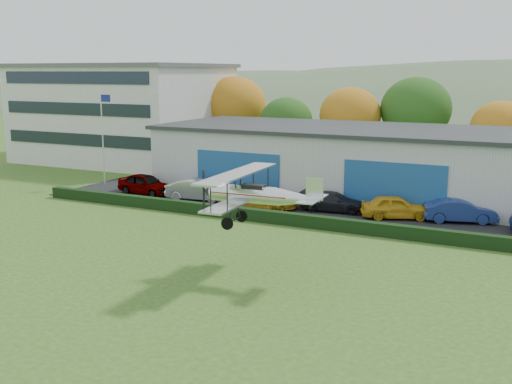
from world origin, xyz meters
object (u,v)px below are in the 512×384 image
at_px(flagpole, 103,129).
at_px(car_2, 261,198).
at_px(hangar, 414,164).
at_px(car_3, 334,202).
at_px(car_0, 146,184).
at_px(car_1, 198,190).
at_px(car_4, 396,207).
at_px(office_block, 124,112).
at_px(biplane, 255,193).
at_px(car_5, 460,211).

distance_m(flagpole, car_2, 16.68).
relative_size(hangar, car_3, 8.77).
relative_size(car_0, car_1, 0.98).
xyz_separation_m(car_3, car_4, (4.38, -0.15, 0.10)).
relative_size(office_block, biplane, 2.98).
height_order(flagpole, car_0, flagpole).
bearing_deg(car_3, office_block, 57.12).
bearing_deg(car_1, car_5, -93.92).
relative_size(car_0, car_4, 1.05).
xyz_separation_m(car_0, car_3, (15.33, 0.91, -0.14)).
bearing_deg(car_0, hangar, -60.62).
height_order(car_1, car_2, car_1).
height_order(flagpole, car_1, flagpole).
xyz_separation_m(office_block, car_2, (24.15, -15.32, -4.42)).
relative_size(hangar, biplane, 5.87).
xyz_separation_m(car_1, car_2, (5.41, -0.23, -0.06)).
height_order(car_2, car_5, car_5).
bearing_deg(office_block, hangar, -12.01).
relative_size(hangar, car_1, 8.36).
bearing_deg(car_3, car_4, -99.07).
relative_size(car_0, car_5, 1.05).
distance_m(flagpole, car_4, 25.69).
bearing_deg(flagpole, hangar, 13.51).
bearing_deg(car_5, car_3, 76.56).
xyz_separation_m(hangar, car_3, (-3.91, -7.00, -1.93)).
height_order(car_2, car_3, car_2).
bearing_deg(office_block, car_2, -32.40).
xyz_separation_m(car_1, car_5, (18.68, 1.74, -0.05)).
bearing_deg(office_block, biplane, -43.30).
xyz_separation_m(car_2, car_5, (13.28, 1.97, 0.01)).
relative_size(flagpole, car_4, 1.76).
xyz_separation_m(car_0, biplane, (16.48, -13.57, 3.16)).
relative_size(hangar, office_block, 1.97).
bearing_deg(car_1, car_2, -101.72).
bearing_deg(biplane, car_0, 137.30).
xyz_separation_m(car_3, biplane, (1.15, -14.48, 3.31)).
height_order(office_block, car_5, office_block).
xyz_separation_m(car_0, car_1, (4.98, -0.16, -0.01)).
distance_m(car_3, car_5, 8.36).
bearing_deg(car_2, car_3, -87.24).
bearing_deg(car_0, car_1, -84.82).
xyz_separation_m(office_block, car_0, (13.76, -14.93, -4.35)).
bearing_deg(car_2, car_1, 75.50).
height_order(hangar, car_0, hangar).
xyz_separation_m(hangar, car_2, (-8.85, -8.30, -1.86)).
xyz_separation_m(car_1, biplane, (11.50, -13.41, 3.18)).
bearing_deg(hangar, car_3, -119.18).
relative_size(flagpole, car_1, 1.65).
distance_m(car_2, car_5, 13.42).
xyz_separation_m(flagpole, car_0, (5.64, -1.93, -3.92)).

